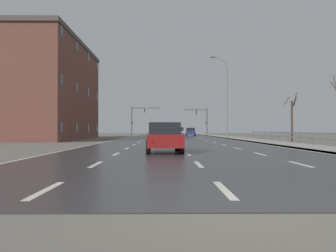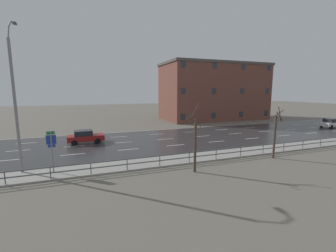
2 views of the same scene
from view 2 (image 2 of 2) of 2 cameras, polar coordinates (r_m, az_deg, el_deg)
name	(u,v)px [view 2 (image 2 of 2)]	position (r m, az deg, el deg)	size (l,w,h in m)	color
ground_plane	(304,129)	(43.41, 31.28, -0.59)	(160.00, 160.00, 0.12)	#666056
guardrail	(189,156)	(19.29, 5.44, -7.48)	(0.07, 37.13, 1.00)	#515459
street_lamp_foreground	(15,99)	(19.63, -34.36, 5.67)	(2.46, 0.24, 11.34)	slate
highway_sign	(52,146)	(18.73, -27.49, -4.64)	(0.09, 0.68, 3.24)	slate
car_mid_centre	(85,137)	(28.20, -20.30, -2.55)	(2.00, 4.18, 1.57)	maroon
car_distant	(332,123)	(46.66, 36.21, 0.63)	(1.87, 4.12, 1.57)	silver
brick_building	(214,92)	(50.78, 11.51, 8.59)	(11.25, 22.36, 11.97)	brown
bare_tree_near	(195,143)	(17.02, 6.88, -4.21)	(1.17, 1.14, 5.27)	#423328
bare_tree_mid	(275,135)	(22.59, 25.57, -2.00)	(1.18, 1.19, 4.80)	#423328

